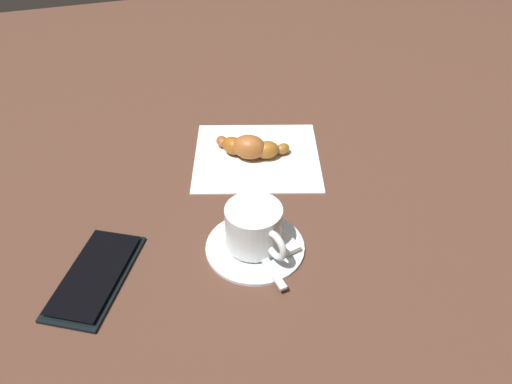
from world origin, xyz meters
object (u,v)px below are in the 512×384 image
at_px(saucer, 255,246).
at_px(croissant, 250,147).
at_px(teaspoon, 253,241).
at_px(napkin, 257,156).
at_px(cell_phone, 95,275).
at_px(espresso_cup, 255,227).
at_px(sugar_packet, 281,236).

relative_size(saucer, croissant, 1.13).
distance_m(teaspoon, napkin, 0.19).
bearing_deg(cell_phone, espresso_cup, 87.29).
distance_m(saucer, cell_phone, 0.19).
height_order(teaspoon, napkin, teaspoon).
bearing_deg(espresso_cup, napkin, 161.57).
xyz_separation_m(espresso_cup, napkin, (-0.18, 0.06, -0.03)).
bearing_deg(espresso_cup, teaspoon, -132.70).
height_order(espresso_cup, napkin, espresso_cup).
bearing_deg(napkin, croissant, -99.91).
distance_m(espresso_cup, teaspoon, 0.02).
distance_m(sugar_packet, cell_phone, 0.22).
xyz_separation_m(sugar_packet, napkin, (-0.19, 0.03, -0.01)).
bearing_deg(sugar_packet, croissant, -18.13).
distance_m(teaspoon, cell_phone, 0.19).
bearing_deg(croissant, cell_phone, -53.87).
distance_m(napkin, cell_phone, 0.31).
height_order(napkin, croissant, croissant).
relative_size(sugar_packet, napkin, 0.31).
bearing_deg(napkin, teaspoon, -19.01).
relative_size(saucer, napkin, 0.64).
bearing_deg(croissant, sugar_packet, -5.12).
height_order(croissant, cell_phone, croissant).
relative_size(teaspoon, sugar_packet, 2.10).
bearing_deg(croissant, espresso_cup, -15.26).
xyz_separation_m(teaspoon, cell_phone, (-0.01, -0.19, -0.01)).
xyz_separation_m(espresso_cup, cell_phone, (-0.01, -0.19, -0.03)).
bearing_deg(teaspoon, sugar_packet, 84.43).
bearing_deg(teaspoon, cell_phone, -92.28).
height_order(saucer, cell_phone, cell_phone).
height_order(saucer, sugar_packet, sugar_packet).
bearing_deg(saucer, teaspoon, -145.15).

